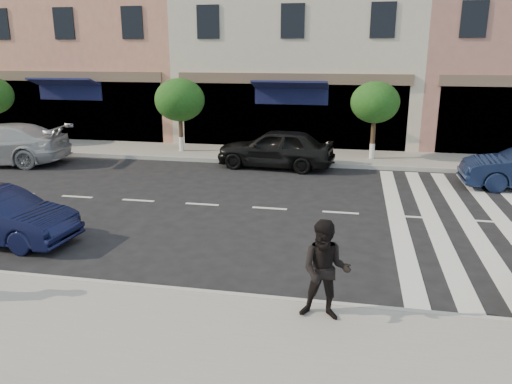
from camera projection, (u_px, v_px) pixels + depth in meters
name	position (u px, v px, depth m)	size (l,w,h in m)	color
ground	(238.00, 266.00, 10.43)	(120.00, 120.00, 0.00)	black
sidewalk_near	(176.00, 373.00, 6.87)	(60.00, 4.50, 0.15)	gray
sidewalk_far	(298.00, 156.00, 20.79)	(60.00, 3.00, 0.15)	gray
building_centre	(304.00, 26.00, 25.04)	(11.00, 9.00, 11.00)	beige
street_tree_wb	(180.00, 100.00, 20.91)	(2.10, 2.10, 3.06)	#473323
street_tree_c	(375.00, 103.00, 19.41)	(1.90, 1.90, 3.04)	#473323
walker	(325.00, 271.00, 7.92)	(0.81, 0.63, 1.67)	black
car_far_mid	(276.00, 148.00, 18.93)	(1.77, 4.41, 1.50)	black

